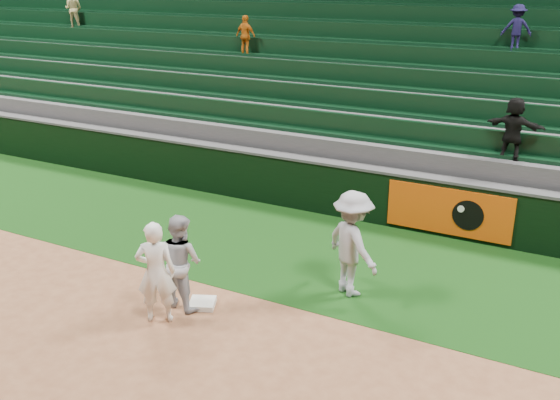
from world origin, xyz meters
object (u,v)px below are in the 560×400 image
object	(u,v)px
first_baseman	(156,272)
base_coach	(352,244)
first_base	(202,303)
baserunner	(180,261)

from	to	relation	value
first_baseman	base_coach	size ratio (longest dim) A/B	0.91
first_baseman	base_coach	xyz separation A→B (m)	(2.40, 2.27, 0.09)
first_baseman	first_base	bearing A→B (deg)	-148.90
first_baseman	baserunner	world-z (taller)	first_baseman
baserunner	base_coach	distance (m)	2.91
first_baseman	baserunner	size ratio (longest dim) A/B	1.05
first_base	baserunner	bearing A→B (deg)	-157.34
first_baseman	baserunner	bearing A→B (deg)	-126.87
base_coach	first_baseman	bearing A→B (deg)	75.56
baserunner	base_coach	world-z (taller)	base_coach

